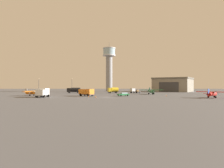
% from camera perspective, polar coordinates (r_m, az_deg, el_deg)
% --- Properties ---
extents(ground_plane, '(400.00, 400.00, 0.00)m').
position_cam_1_polar(ground_plane, '(68.05, -1.37, -3.81)').
color(ground_plane, '#545456').
extents(control_tower, '(9.14, 9.14, 34.89)m').
position_cam_1_polar(control_tower, '(142.87, -0.83, 5.72)').
color(control_tower, gray).
rests_on(control_tower, ground_plane).
extents(hangar, '(31.03, 30.27, 9.40)m').
position_cam_1_polar(hangar, '(142.17, 16.96, -0.18)').
color(hangar, gray).
rests_on(hangar, ground_plane).
extents(airplane_orange, '(7.39, 9.31, 2.82)m').
position_cam_1_polar(airplane_orange, '(84.19, -21.78, -2.25)').
color(airplane_orange, orange).
rests_on(airplane_orange, ground_plane).
extents(airplane_green, '(10.49, 8.25, 3.10)m').
position_cam_1_polar(airplane_green, '(94.66, 11.13, -2.00)').
color(airplane_green, '#287A42').
rests_on(airplane_green, ground_plane).
extents(airplane_red, '(8.24, 8.05, 2.97)m').
position_cam_1_polar(airplane_red, '(72.12, 26.57, -2.46)').
color(airplane_red, red).
rests_on(airplane_red, ground_plane).
extents(truck_fuel_tanker_black, '(7.17, 3.14, 2.94)m').
position_cam_1_polar(truck_fuel_tanker_black, '(111.58, -10.79, -1.67)').
color(truck_fuel_tanker_black, '#38383D').
rests_on(truck_fuel_tanker_black, ground_plane).
extents(truck_box_white, '(3.50, 6.17, 3.04)m').
position_cam_1_polar(truck_box_white, '(72.14, -19.11, -2.24)').
color(truck_box_white, '#38383D').
rests_on(truck_box_white, ground_plane).
extents(truck_fuel_tanker_yellow, '(6.04, 4.28, 3.04)m').
position_cam_1_polar(truck_fuel_tanker_yellow, '(107.48, 0.33, -1.70)').
color(truck_fuel_tanker_yellow, '#38383D').
rests_on(truck_fuel_tanker_yellow, ground_plane).
extents(truck_box_orange, '(6.35, 6.19, 2.72)m').
position_cam_1_polar(truck_box_orange, '(76.83, -7.35, -2.27)').
color(truck_box_orange, '#38383D').
rests_on(truck_box_orange, ground_plane).
extents(truck_flatbed_silver, '(5.80, 6.41, 2.52)m').
position_cam_1_polar(truck_flatbed_silver, '(109.47, 6.31, -1.92)').
color(truck_flatbed_silver, '#38383D').
rests_on(truck_flatbed_silver, ground_plane).
extents(car_green, '(4.71, 3.56, 1.37)m').
position_cam_1_polar(car_green, '(76.18, 3.24, -2.90)').
color(car_green, '#287A42').
rests_on(car_green, ground_plane).
extents(light_post_west, '(0.44, 0.44, 8.36)m').
position_cam_1_polar(light_post_west, '(126.78, -20.12, 0.00)').
color(light_post_west, '#38383D').
rests_on(light_post_west, ground_plane).
extents(light_post_east, '(0.44, 0.44, 8.10)m').
position_cam_1_polar(light_post_east, '(118.60, -11.34, -0.05)').
color(light_post_east, '#38383D').
rests_on(light_post_east, ground_plane).
extents(traffic_cone_near_left, '(0.36, 0.36, 0.73)m').
position_cam_1_polar(traffic_cone_near_left, '(67.27, -4.65, -3.54)').
color(traffic_cone_near_left, black).
rests_on(traffic_cone_near_left, ground_plane).
extents(traffic_cone_near_right, '(0.36, 0.36, 0.66)m').
position_cam_1_polar(traffic_cone_near_right, '(77.25, 15.18, -3.16)').
color(traffic_cone_near_right, black).
rests_on(traffic_cone_near_right, ground_plane).
extents(traffic_cone_mid_apron, '(0.36, 0.36, 0.62)m').
position_cam_1_polar(traffic_cone_mid_apron, '(70.05, -6.68, -3.46)').
color(traffic_cone_mid_apron, black).
rests_on(traffic_cone_mid_apron, ground_plane).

